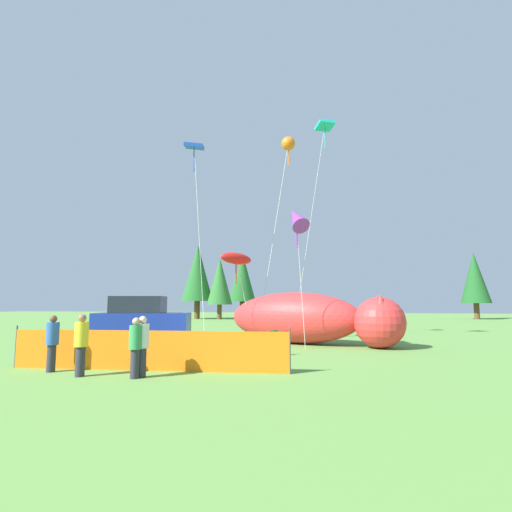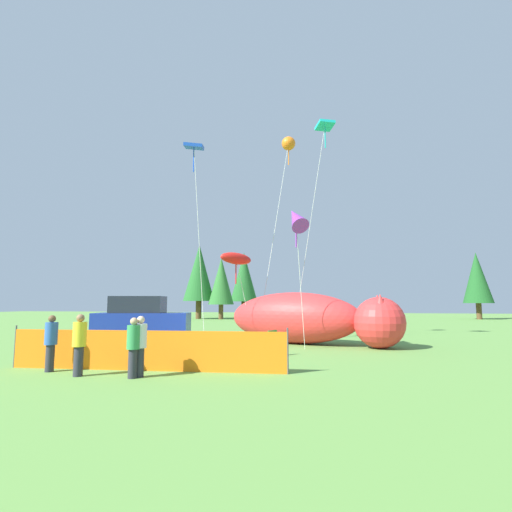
% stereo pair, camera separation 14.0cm
% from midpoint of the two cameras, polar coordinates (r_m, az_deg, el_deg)
% --- Properties ---
extents(ground_plane, '(120.00, 120.00, 0.00)m').
position_cam_midpoint_polar(ground_plane, '(16.06, -7.72, -13.80)').
color(ground_plane, '#609342').
extents(parked_car, '(4.53, 2.52, 2.30)m').
position_cam_midpoint_polar(parked_car, '(19.45, -15.85, -9.06)').
color(parked_car, navy).
rests_on(parked_car, ground).
extents(folding_chair, '(0.75, 0.75, 0.96)m').
position_cam_midpoint_polar(folding_chair, '(15.54, 2.19, -12.01)').
color(folding_chair, '#267F33').
rests_on(folding_chair, ground).
extents(inflatable_cat, '(8.75, 4.92, 2.51)m').
position_cam_midpoint_polar(inflatable_cat, '(19.75, 7.62, -9.06)').
color(inflatable_cat, red).
rests_on(inflatable_cat, ground).
extents(safety_fence, '(8.59, 0.53, 1.30)m').
position_cam_midpoint_polar(safety_fence, '(12.70, -15.29, -12.89)').
color(safety_fence, orange).
rests_on(safety_fence, ground).
extents(spectator_in_red_shirt, '(0.36, 0.36, 1.65)m').
position_cam_midpoint_polar(spectator_in_red_shirt, '(11.65, -15.90, -11.93)').
color(spectator_in_red_shirt, '#2D2D38').
rests_on(spectator_in_red_shirt, ground).
extents(spectator_in_green_shirt, '(0.36, 0.36, 1.65)m').
position_cam_midpoint_polar(spectator_in_green_shirt, '(13.47, -26.98, -10.73)').
color(spectator_in_green_shirt, '#2D2D38').
rests_on(spectator_in_green_shirt, ground).
extents(spectator_in_white_shirt, '(0.35, 0.35, 1.62)m').
position_cam_midpoint_polar(spectator_in_white_shirt, '(11.54, -16.79, -12.06)').
color(spectator_in_white_shirt, '#2D2D38').
rests_on(spectator_in_white_shirt, ground).
extents(spectator_in_black_shirt, '(0.37, 0.37, 1.70)m').
position_cam_midpoint_polar(spectator_in_black_shirt, '(12.33, -23.62, -11.21)').
color(spectator_in_black_shirt, '#2D2D38').
rests_on(spectator_in_black_shirt, ground).
extents(kite_teal_diamond, '(2.55, 1.19, 11.94)m').
position_cam_midpoint_polar(kite_teal_diamond, '(23.53, 9.89, 17.20)').
color(kite_teal_diamond, silver).
rests_on(kite_teal_diamond, ground).
extents(kite_orange_flower, '(1.89, 2.64, 11.72)m').
position_cam_midpoint_polar(kite_orange_flower, '(24.46, 4.81, 15.57)').
color(kite_orange_flower, silver).
rests_on(kite_orange_flower, ground).
extents(kite_blue_box, '(1.39, 1.09, 9.82)m').
position_cam_midpoint_polar(kite_blue_box, '(20.43, -8.63, 14.68)').
color(kite_blue_box, silver).
rests_on(kite_blue_box, ground).
extents(kite_purple_delta, '(1.41, 1.67, 6.43)m').
position_cam_midpoint_polar(kite_purple_delta, '(17.71, 5.95, 5.36)').
color(kite_purple_delta, silver).
rests_on(kite_purple_delta, ground).
extents(kite_red_lizard, '(1.73, 1.73, 4.61)m').
position_cam_midpoint_polar(kite_red_lizard, '(20.44, -2.67, -0.40)').
color(kite_red_lizard, silver).
rests_on(kite_red_lizard, ground).
extents(horizon_tree_east, '(3.74, 3.74, 8.92)m').
position_cam_midpoint_polar(horizon_tree_east, '(48.68, -8.05, -2.43)').
color(horizon_tree_east, brown).
rests_on(horizon_tree_east, ground).
extents(horizon_tree_west, '(3.64, 3.64, 8.70)m').
position_cam_midpoint_polar(horizon_tree_west, '(54.07, -1.66, -3.03)').
color(horizon_tree_west, brown).
rests_on(horizon_tree_west, ground).
extents(horizon_tree_mid, '(3.29, 3.29, 7.85)m').
position_cam_midpoint_polar(horizon_tree_mid, '(53.68, 29.09, -2.75)').
color(horizon_tree_mid, brown).
rests_on(horizon_tree_mid, ground).
extents(horizon_tree_northeast, '(3.02, 3.02, 7.20)m').
position_cam_midpoint_polar(horizon_tree_northeast, '(47.38, -4.91, -3.64)').
color(horizon_tree_northeast, brown).
rests_on(horizon_tree_northeast, ground).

